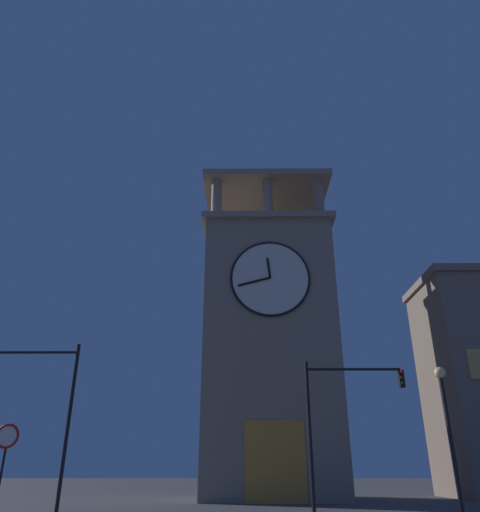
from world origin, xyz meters
name	(u,v)px	position (x,y,z in m)	size (l,w,h in m)	color
ground_plane	(233,502)	(0.00, 0.00, 0.00)	(200.00, 200.00, 0.00)	#424247
clocktower	(268,350)	(-2.22, -2.74, 8.75)	(8.59, 9.09, 22.67)	gray
traffic_signal_near	(40,394)	(8.28, 7.18, 4.56)	(4.62, 0.41, 6.77)	black
traffic_signal_mid	(340,406)	(-4.79, 6.96, 4.09)	(4.38, 0.41, 6.01)	black
street_lamp	(446,409)	(-8.34, 9.46, 3.67)	(0.44, 0.44, 5.28)	black
no_horn_sign	(6,444)	(7.09, 12.20, 2.29)	(0.78, 0.14, 2.92)	black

